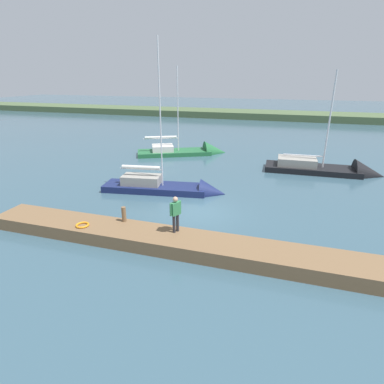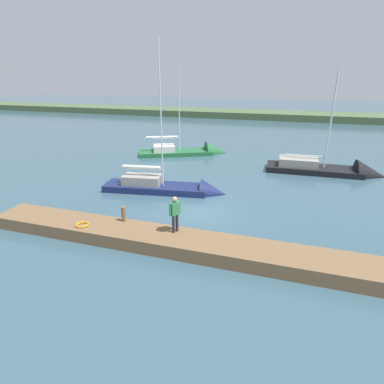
{
  "view_description": "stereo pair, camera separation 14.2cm",
  "coord_description": "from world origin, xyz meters",
  "views": [
    {
      "loc": [
        -4.57,
        16.13,
        7.6
      ],
      "look_at": [
        0.19,
        0.74,
        1.55
      ],
      "focal_mm": 29.0,
      "sensor_mm": 36.0,
      "label": 1
    },
    {
      "loc": [
        -4.71,
        16.09,
        7.6
      ],
      "look_at": [
        0.19,
        0.74,
        1.55
      ],
      "focal_mm": 29.0,
      "sensor_mm": 36.0,
      "label": 2
    }
  ],
  "objects": [
    {
      "name": "ground_plane",
      "position": [
        0.0,
        0.0,
        0.0
      ],
      "size": [
        200.0,
        200.0,
        0.0
      ],
      "primitive_type": "plane",
      "color": "#385666"
    },
    {
      "name": "sailboat_mid_channel",
      "position": [
        2.84,
        -2.82,
        0.15
      ],
      "size": [
        8.71,
        3.18,
        10.79
      ],
      "rotation": [
        0.0,
        0.0,
        3.29
      ],
      "color": "navy",
      "rests_on": "ground_plane"
    },
    {
      "name": "dock_pier",
      "position": [
        0.0,
        4.23,
        0.33
      ],
      "size": [
        19.54,
        1.98,
        0.66
      ],
      "primitive_type": "cube",
      "color": "brown",
      "rests_on": "ground_plane"
    },
    {
      "name": "mooring_post_near",
      "position": [
        2.93,
        3.54,
        1.05
      ],
      "size": [
        0.22,
        0.22,
        0.78
      ],
      "primitive_type": "cylinder",
      "color": "brown",
      "rests_on": "dock_pier"
    },
    {
      "name": "life_ring_buoy",
      "position": [
        4.65,
        4.62,
        0.71
      ],
      "size": [
        0.66,
        0.66,
        0.1
      ],
      "primitive_type": "torus",
      "color": "orange",
      "rests_on": "dock_pier"
    },
    {
      "name": "far_shoreline",
      "position": [
        0.0,
        -46.15,
        0.0
      ],
      "size": [
        180.0,
        8.0,
        2.4
      ],
      "primitive_type": "cube",
      "color": "#4C603D",
      "rests_on": "ground_plane"
    },
    {
      "name": "person_on_dock",
      "position": [
        0.04,
        3.82,
        1.7
      ],
      "size": [
        0.43,
        0.59,
        1.78
      ],
      "rotation": [
        0.0,
        0.0,
        2.62
      ],
      "color": "#28282D",
      "rests_on": "dock_pier"
    },
    {
      "name": "sailboat_far_right",
      "position": [
        -8.46,
        -10.91,
        0.12
      ],
      "size": [
        9.39,
        2.83,
        9.31
      ],
      "rotation": [
        0.0,
        0.0,
        3.17
      ],
      "color": "black",
      "rests_on": "ground_plane"
    },
    {
      "name": "sailboat_near_dock",
      "position": [
        4.79,
        -14.0,
        0.09
      ],
      "size": [
        9.28,
        6.2,
        9.72
      ],
      "rotation": [
        0.0,
        0.0,
        3.59
      ],
      "color": "#236638",
      "rests_on": "ground_plane"
    }
  ]
}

